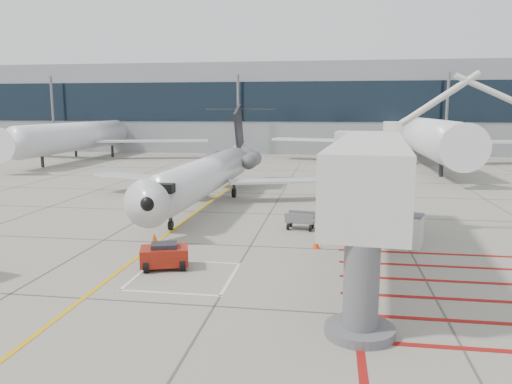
# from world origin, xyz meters

# --- Properties ---
(ground_plane) EXTENTS (260.00, 260.00, 0.00)m
(ground_plane) POSITION_xyz_m (0.00, 0.00, 0.00)
(ground_plane) COLOR gray
(ground_plane) RESTS_ON ground
(regional_jet) EXTENTS (22.40, 27.97, 7.21)m
(regional_jet) POSITION_xyz_m (-5.01, 13.20, 3.60)
(regional_jet) COLOR silver
(regional_jet) RESTS_ON ground_plane
(jet_bridge) EXTENTS (10.73, 19.71, 7.58)m
(jet_bridge) POSITION_xyz_m (5.65, 0.92, 3.79)
(jet_bridge) COLOR silver
(jet_bridge) RESTS_ON ground_plane
(pushback_tug) EXTENTS (2.36, 1.86, 1.21)m
(pushback_tug) POSITION_xyz_m (-3.17, -0.10, 0.60)
(pushback_tug) COLOR maroon
(pushback_tug) RESTS_ON ground_plane
(baggage_cart) EXTENTS (1.82, 1.30, 1.06)m
(baggage_cart) POSITION_xyz_m (2.33, 8.07, 0.53)
(baggage_cart) COLOR slate
(baggage_cart) RESTS_ON ground_plane
(ground_power_unit) EXTENTS (2.38, 1.82, 1.66)m
(ground_power_unit) POSITION_xyz_m (7.68, 5.41, 0.83)
(ground_power_unit) COLOR silver
(ground_power_unit) RESTS_ON ground_plane
(cone_nose) EXTENTS (0.36, 0.36, 0.51)m
(cone_nose) POSITION_xyz_m (-5.11, 3.94, 0.25)
(cone_nose) COLOR orange
(cone_nose) RESTS_ON ground_plane
(cone_side) EXTENTS (0.38, 0.38, 0.52)m
(cone_side) POSITION_xyz_m (3.36, 4.11, 0.26)
(cone_side) COLOR #EB410C
(cone_side) RESTS_ON ground_plane
(terminal_building) EXTENTS (180.00, 28.00, 14.00)m
(terminal_building) POSITION_xyz_m (10.00, 70.00, 7.00)
(terminal_building) COLOR gray
(terminal_building) RESTS_ON ground_plane
(terminal_glass_band) EXTENTS (180.00, 0.10, 6.00)m
(terminal_glass_band) POSITION_xyz_m (10.00, 55.95, 8.00)
(terminal_glass_band) COLOR black
(terminal_glass_band) RESTS_ON ground_plane
(bg_aircraft_b) EXTENTS (34.17, 37.97, 11.39)m
(bg_aircraft_b) POSITION_xyz_m (-30.32, 46.00, 5.70)
(bg_aircraft_b) COLOR silver
(bg_aircraft_b) RESTS_ON ground_plane
(bg_aircraft_c) EXTENTS (38.82, 43.13, 12.94)m
(bg_aircraft_c) POSITION_xyz_m (15.31, 46.00, 6.47)
(bg_aircraft_c) COLOR silver
(bg_aircraft_c) RESTS_ON ground_plane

